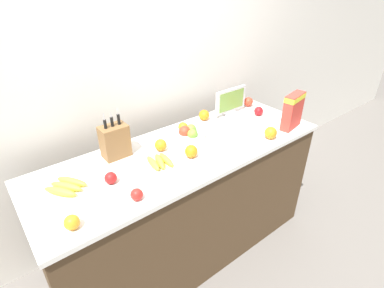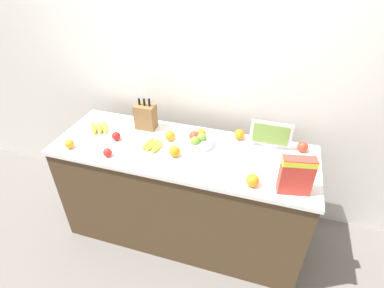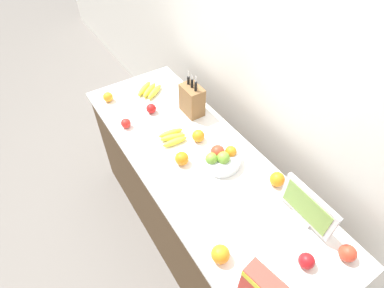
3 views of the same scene
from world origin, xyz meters
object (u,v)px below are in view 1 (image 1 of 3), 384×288
knife_block (115,141)px  apple_rear (259,111)px  banana_bunch_left (66,186)px  orange_front_right (72,222)px  cereal_box (293,110)px  orange_mid_left (191,151)px  banana_bunch_right (160,161)px  orange_mid_right (271,133)px  small_monitor (231,101)px  apple_leftmost (111,178)px  fruit_bowl (188,134)px  orange_by_cereal (161,145)px  apple_front (137,194)px  apple_near_bananas (248,102)px  orange_near_bowl (204,115)px

knife_block → apple_rear: 1.17m
banana_bunch_left → orange_front_right: 0.30m
knife_block → cereal_box: (1.18, -0.43, 0.04)m
orange_mid_left → cereal_box: bearing=-9.2°
banana_bunch_right → orange_mid_right: bearing=-14.7°
orange_front_right → orange_mid_right: bearing=-0.5°
knife_block → small_monitor: bearing=0.5°
banana_bunch_right → apple_rear: size_ratio=2.55×
banana_bunch_left → apple_leftmost: bearing=-23.7°
knife_block → fruit_bowl: knife_block is taller
knife_block → orange_by_cereal: size_ratio=3.99×
apple_front → apple_near_bananas: (1.34, 0.48, 0.01)m
fruit_bowl → knife_block: bearing=166.9°
knife_block → apple_near_bananas: 1.24m
orange_by_cereal → apple_rear: bearing=-1.9°
small_monitor → orange_mid_left: small_monitor is taller
apple_rear → orange_by_cereal: 0.91m
apple_front → orange_front_right: (-0.32, 0.01, 0.00)m
banana_bunch_right → apple_front: apple_front is taller
apple_front → apple_near_bananas: apple_near_bananas is taller
orange_near_bowl → apple_front: bearing=-150.0°
knife_block → cereal_box: bearing=-20.1°
fruit_bowl → apple_leftmost: size_ratio=3.49×
apple_near_bananas → orange_by_cereal: (-0.98, -0.15, 0.00)m
orange_by_cereal → orange_near_bowl: size_ratio=0.96×
orange_by_cereal → apple_front: bearing=-137.5°
banana_bunch_right → apple_front: size_ratio=2.84×
fruit_bowl → apple_leftmost: bearing=-168.6°
knife_block → apple_near_bananas: bearing=1.5°
apple_front → apple_leftmost: bearing=101.9°
apple_leftmost → orange_by_cereal: bearing=16.8°
banana_bunch_right → fruit_bowl: bearing=23.3°
small_monitor → apple_near_bananas: bearing=5.6°
small_monitor → apple_rear: (0.16, -0.16, -0.08)m
apple_front → orange_near_bowl: 1.00m
small_monitor → apple_front: 1.19m
small_monitor → orange_by_cereal: small_monitor is taller
apple_leftmost → orange_front_right: 0.34m
orange_by_cereal → orange_front_right: bearing=-154.7°
fruit_bowl → banana_bunch_right: bearing=-156.7°
knife_block → orange_mid_right: knife_block is taller
knife_block → small_monitor: (1.00, 0.01, 0.01)m
apple_rear → apple_near_bananas: apple_near_bananas is taller
knife_block → fruit_bowl: bearing=-13.1°
small_monitor → apple_front: (-1.10, -0.45, -0.08)m
fruit_bowl → banana_bunch_left: size_ratio=1.06×
orange_mid_right → banana_bunch_left: bearing=166.7°
banana_bunch_right → cereal_box: bearing=-10.4°
fruit_bowl → orange_near_bowl: 0.33m
apple_rear → knife_block: bearing=172.8°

